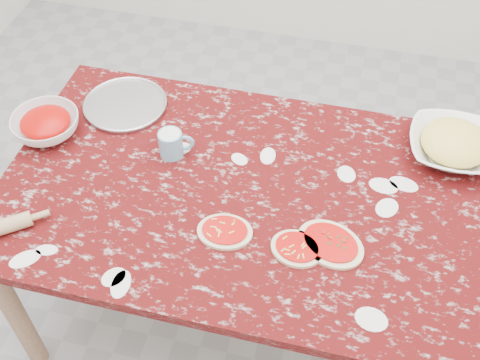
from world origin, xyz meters
name	(u,v)px	position (x,y,z in m)	size (l,w,h in m)	color
ground	(240,305)	(0.00, 0.00, 0.00)	(4.00, 4.00, 0.00)	gray
worktable	(240,206)	(0.00, 0.00, 0.67)	(1.60, 1.00, 0.75)	#410909
pizza_tray	(125,105)	(-0.52, 0.30, 0.76)	(0.31, 0.31, 0.01)	#B2B2B7
sauce_bowl	(46,125)	(-0.74, 0.10, 0.79)	(0.24, 0.24, 0.07)	white
cheese_bowl	(453,147)	(0.68, 0.34, 0.79)	(0.31, 0.31, 0.08)	white
flour_mug	(172,143)	(-0.27, 0.11, 0.80)	(0.12, 0.08, 0.10)	#6CA1BC
pizza_left	(225,231)	(0.00, -0.18, 0.76)	(0.19, 0.15, 0.02)	beige
pizza_mid	(297,248)	(0.23, -0.19, 0.76)	(0.18, 0.16, 0.02)	beige
pizza_right	(331,244)	(0.32, -0.15, 0.76)	(0.26, 0.23, 0.02)	beige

